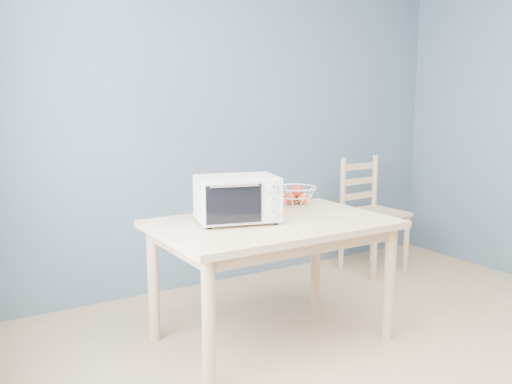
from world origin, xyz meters
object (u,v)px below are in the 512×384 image
dining_table (272,237)px  fruit_basket (295,195)px  dining_chair (370,215)px  toaster_oven (234,198)px

dining_table → fruit_basket: 0.52m
dining_table → dining_chair: 1.71m
dining_table → dining_chair: (1.52, 0.77, -0.17)m
toaster_oven → fruit_basket: size_ratio=1.75×
fruit_basket → toaster_oven: bearing=-159.4°
dining_table → toaster_oven: size_ratio=2.63×
dining_table → toaster_oven: toaster_oven is taller
dining_chair → toaster_oven: bearing=-161.4°
toaster_oven → fruit_basket: toaster_oven is taller
dining_table → dining_chair: size_ratio=1.45×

